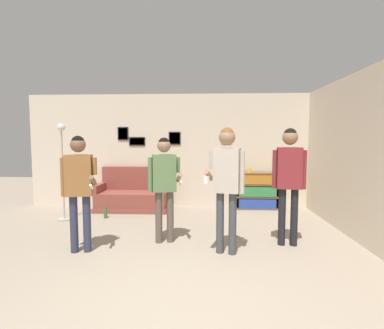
% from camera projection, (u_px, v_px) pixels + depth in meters
% --- Properties ---
extents(ground_plane, '(20.00, 20.00, 0.00)m').
position_uv_depth(ground_plane, '(163.00, 329.00, 2.57)').
color(ground_plane, gray).
extents(wall_back, '(7.89, 0.08, 2.70)m').
position_uv_depth(wall_back, '(191.00, 151.00, 7.19)').
color(wall_back, beige).
rests_on(wall_back, ground_plane).
extents(wall_right, '(0.06, 7.13, 2.70)m').
position_uv_depth(wall_right, '(361.00, 157.00, 4.67)').
color(wall_right, beige).
rests_on(wall_right, ground_plane).
extents(couch, '(1.64, 0.80, 0.97)m').
position_uv_depth(couch, '(133.00, 196.00, 6.94)').
color(couch, brown).
rests_on(couch, ground_plane).
extents(bookshelf, '(1.04, 0.30, 0.86)m').
position_uv_depth(bookshelf, '(257.00, 191.00, 6.98)').
color(bookshelf, brown).
rests_on(bookshelf, ground_plane).
extents(floor_lamp, '(0.28, 0.28, 1.94)m').
position_uv_depth(floor_lamp, '(63.00, 166.00, 5.96)').
color(floor_lamp, '#ADA89E').
rests_on(floor_lamp, ground_plane).
extents(person_player_foreground_left, '(0.54, 0.43, 1.68)m').
position_uv_depth(person_player_foreground_left, '(79.00, 181.00, 4.25)').
color(person_player_foreground_left, '#2D334C').
rests_on(person_player_foreground_left, ground_plane).
extents(person_player_foreground_center, '(0.55, 0.42, 1.66)m').
position_uv_depth(person_player_foreground_center, '(164.00, 179.00, 4.66)').
color(person_player_foreground_center, brown).
rests_on(person_player_foreground_center, ground_plane).
extents(person_watcher_holding_cup, '(0.57, 0.41, 1.79)m').
position_uv_depth(person_watcher_holding_cup, '(227.00, 176.00, 4.18)').
color(person_watcher_holding_cup, '#3D4247').
rests_on(person_watcher_holding_cup, ground_plane).
extents(person_spectator_near_bookshelf, '(0.50, 0.24, 1.79)m').
position_uv_depth(person_spectator_near_bookshelf, '(289.00, 173.00, 4.52)').
color(person_spectator_near_bookshelf, black).
rests_on(person_spectator_near_bookshelf, ground_plane).
extents(bottle_on_floor, '(0.07, 0.07, 0.29)m').
position_uv_depth(bottle_on_floor, '(105.00, 213.00, 6.18)').
color(bottle_on_floor, '#3D6638').
rests_on(bottle_on_floor, ground_plane).
extents(drinking_cup, '(0.08, 0.08, 0.11)m').
position_uv_depth(drinking_cup, '(249.00, 170.00, 6.95)').
color(drinking_cup, yellow).
rests_on(drinking_cup, bookshelf).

